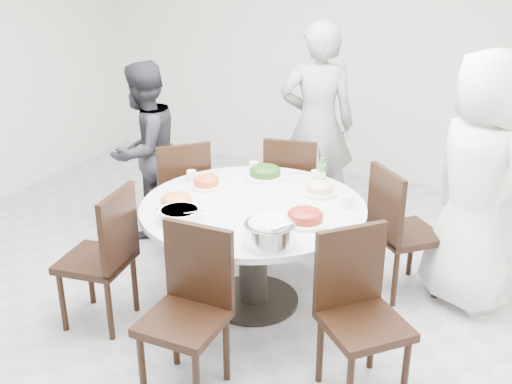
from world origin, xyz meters
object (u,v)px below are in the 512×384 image
at_px(chair_sw, 95,257).
at_px(soup_bowl, 180,215).
at_px(dining_table, 253,254).
at_px(beverage_bottle, 322,172).
at_px(diner_middle, 317,125).
at_px(diner_left, 145,151).
at_px(chair_ne, 407,231).
at_px(diner_right, 479,183).
at_px(chair_nw, 180,194).
at_px(chair_s, 183,318).
at_px(chair_n, 294,189).
at_px(rice_bowl, 270,234).
at_px(chair_se, 365,321).

bearing_deg(chair_sw, soup_bowl, 102.77).
height_order(dining_table, chair_sw, chair_sw).
bearing_deg(chair_sw, beverage_bottle, 126.66).
xyz_separation_m(diner_middle, beverage_bottle, (0.37, -1.01, -0.04)).
relative_size(diner_middle, soup_bowl, 6.88).
height_order(dining_table, diner_left, diner_left).
xyz_separation_m(chair_sw, diner_middle, (0.79, 2.11, 0.42)).
bearing_deg(diner_middle, chair_ne, 116.08).
bearing_deg(diner_right, diner_middle, 12.77).
bearing_deg(diner_right, chair_nw, 46.87).
height_order(chair_sw, chair_s, same).
relative_size(dining_table, diner_left, 1.01).
bearing_deg(chair_ne, chair_nw, 49.16).
height_order(chair_n, rice_bowl, chair_n).
bearing_deg(diner_middle, chair_n, 65.66).
height_order(chair_n, chair_se, same).
bearing_deg(chair_se, soup_bowl, 126.40).
bearing_deg(chair_sw, chair_ne, 117.07).
bearing_deg(chair_s, soup_bowl, 121.55).
distance_m(chair_se, soup_bowl, 1.29).
bearing_deg(rice_bowl, soup_bowl, 174.61).
distance_m(rice_bowl, soup_bowl, 0.63).
xyz_separation_m(chair_ne, beverage_bottle, (-0.61, -0.09, 0.38)).
bearing_deg(chair_n, rice_bowl, 96.23).
bearing_deg(diner_middle, diner_left, 12.33).
xyz_separation_m(diner_right, beverage_bottle, (-1.04, -0.15, -0.03)).
xyz_separation_m(chair_nw, diner_left, (-0.41, 0.15, 0.27)).
bearing_deg(rice_bowl, chair_nw, 139.87).
height_order(diner_middle, soup_bowl, diner_middle).
bearing_deg(chair_s, diner_left, 129.36).
relative_size(dining_table, chair_sw, 1.58).
xyz_separation_m(rice_bowl, beverage_bottle, (-0.00, 0.97, 0.04)).
distance_m(soup_bowl, beverage_bottle, 1.11).
bearing_deg(dining_table, chair_s, -88.79).
bearing_deg(diner_middle, rice_bowl, 79.62).
distance_m(diner_right, soup_bowl, 1.97).
height_order(diner_right, beverage_bottle, diner_right).
distance_m(chair_ne, chair_se, 1.20).
distance_m(chair_s, diner_left, 2.14).
distance_m(rice_bowl, beverage_bottle, 0.97).
relative_size(chair_ne, diner_right, 0.54).
xyz_separation_m(chair_ne, chair_sw, (-1.77, -1.20, 0.00)).
bearing_deg(chair_nw, rice_bowl, 94.71).
height_order(chair_sw, beverage_bottle, beverage_bottle).
distance_m(diner_right, diner_left, 2.65).
distance_m(chair_n, soup_bowl, 1.49).
bearing_deg(diner_right, chair_sw, 73.92).
bearing_deg(chair_ne, diner_right, -125.19).
bearing_deg(dining_table, chair_nw, 148.99).
distance_m(chair_s, beverage_bottle, 1.55).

